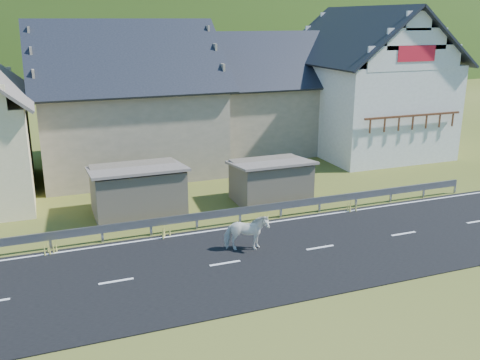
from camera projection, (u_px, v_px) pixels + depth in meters
name	position (u px, v px, depth m)	size (l,w,h in m)	color
ground	(225.00, 264.00, 19.86)	(160.00, 160.00, 0.00)	#444F16
road	(225.00, 264.00, 19.86)	(60.00, 7.00, 0.04)	black
lane_markings	(225.00, 263.00, 19.85)	(60.00, 6.60, 0.01)	silver
guardrail	(197.00, 217.00, 22.99)	(28.10, 0.09, 0.75)	#93969B
shed_left	(138.00, 191.00, 24.68)	(4.30, 3.30, 2.40)	#695E4D
shed_right	(271.00, 182.00, 26.47)	(3.80, 2.90, 2.20)	#695E4D
house_stone_a	(125.00, 91.00, 31.59)	(10.80, 9.80, 8.90)	gray
house_stone_b	(266.00, 87.00, 36.90)	(9.80, 8.80, 8.10)	gray
house_white	(366.00, 76.00, 36.01)	(8.80, 10.80, 9.70)	white
mountain	(71.00, 103.00, 188.38)	(440.00, 280.00, 260.00)	#214014
horse	(246.00, 233.00, 20.78)	(1.72, 0.78, 1.45)	white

